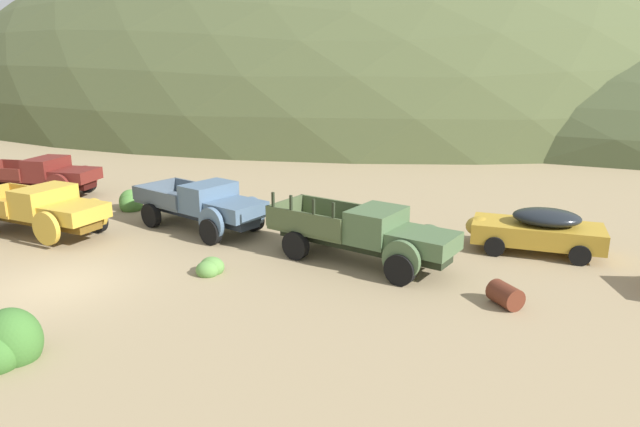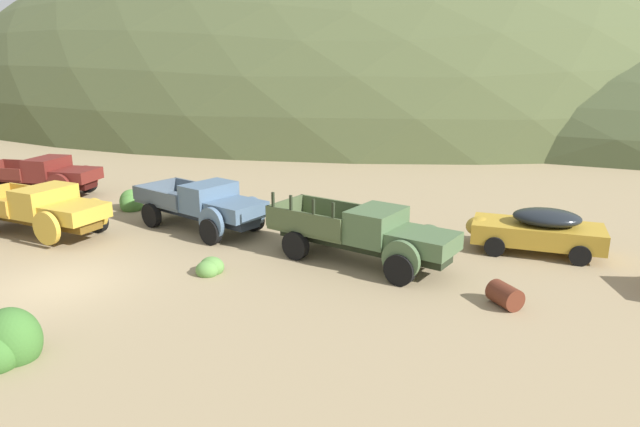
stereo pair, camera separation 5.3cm
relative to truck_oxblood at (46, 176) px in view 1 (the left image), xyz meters
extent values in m
plane|color=#998460|center=(9.17, -8.58, -1.01)|extent=(300.00, 300.00, 0.00)
ellipsoid|color=#4C5633|center=(-4.15, 52.12, -1.01)|extent=(100.51, 81.00, 42.59)
ellipsoid|color=#424C2D|center=(30.34, 61.21, -1.01)|extent=(109.44, 87.36, 25.20)
cube|color=black|center=(-0.41, -0.09, -0.35)|extent=(5.67, 1.83, 0.36)
cube|color=maroon|center=(1.63, 0.21, 0.11)|extent=(2.01, 2.04, 0.55)
cube|color=#B7B2A8|center=(2.44, 0.33, 0.08)|extent=(0.26, 1.23, 0.44)
cylinder|color=maroon|center=(1.55, -0.88, -0.25)|extent=(1.21, 0.36, 1.20)
cylinder|color=maroon|center=(1.23, 1.23, -0.25)|extent=(1.21, 0.36, 1.20)
cube|color=maroon|center=(0.11, -0.02, 0.36)|extent=(1.59, 2.23, 1.05)
cube|color=black|center=(0.69, 0.07, 0.57)|extent=(0.31, 1.74, 0.59)
cube|color=maroon|center=(-1.92, -0.32, -0.11)|extent=(3.11, 2.55, 0.12)
cube|color=maroon|center=(-2.08, 0.74, 0.23)|extent=(2.81, 0.52, 0.55)
cylinder|color=black|center=(1.23, 1.29, -0.53)|extent=(0.99, 0.42, 0.96)
cylinder|color=black|center=(-2.32, 0.75, -0.53)|extent=(0.99, 0.42, 0.96)
cube|color=brown|center=(4.58, -4.92, -0.35)|extent=(5.73, 1.52, 0.36)
cube|color=gold|center=(6.66, -5.11, 0.11)|extent=(1.94, 1.96, 0.55)
cube|color=#B7B2A8|center=(7.49, -5.18, 0.08)|extent=(0.19, 1.24, 0.44)
cylinder|color=gold|center=(6.33, -6.16, -0.25)|extent=(1.21, 0.29, 1.20)
cylinder|color=gold|center=(6.52, -4.02, -0.25)|extent=(1.21, 0.29, 1.20)
cube|color=gold|center=(5.12, -4.97, 0.36)|extent=(1.49, 2.19, 1.05)
cube|color=black|center=(5.70, -5.02, 0.57)|extent=(0.21, 1.76, 0.59)
cube|color=#B5882D|center=(3.04, -4.78, -0.11)|extent=(3.04, 2.42, 0.12)
cube|color=#B5882D|center=(3.14, -3.70, 0.23)|extent=(2.86, 0.36, 0.55)
cylinder|color=black|center=(6.52, -3.96, -0.53)|extent=(0.98, 0.37, 0.96)
cylinder|color=black|center=(2.91, -3.63, -0.53)|extent=(0.98, 0.37, 0.96)
cube|color=#262D39|center=(10.00, -2.09, -0.35)|extent=(5.55, 2.60, 0.36)
cube|color=slate|center=(11.94, -2.70, 0.11)|extent=(2.19, 2.17, 0.55)
cube|color=#B7B2A8|center=(12.71, -2.95, 0.08)|extent=(0.44, 1.15, 0.44)
cylinder|color=slate|center=(11.40, -3.61, -0.25)|extent=(1.20, 0.54, 1.20)
cylinder|color=slate|center=(12.03, -1.66, -0.25)|extent=(1.20, 0.54, 1.20)
cube|color=slate|center=(10.50, -2.25, 0.36)|extent=(1.82, 2.28, 1.05)
cube|color=black|center=(11.04, -2.42, 0.57)|extent=(0.56, 1.62, 0.59)
cube|color=#4D5B67|center=(8.56, -1.63, -0.11)|extent=(3.29, 2.82, 0.12)
cube|color=#4D5B67|center=(8.25, -2.61, 0.23)|extent=(2.69, 0.94, 0.55)
cube|color=#4D5B67|center=(8.88, -0.64, 0.23)|extent=(2.69, 0.94, 0.55)
cube|color=#4D5B67|center=(7.29, -1.22, 0.23)|extent=(0.73, 2.00, 0.55)
cylinder|color=black|center=(11.39, -3.66, -0.53)|extent=(1.00, 0.56, 0.96)
cylinder|color=black|center=(12.04, -1.61, -0.53)|extent=(1.00, 0.56, 0.96)
cylinder|color=black|center=(8.01, -2.58, -0.53)|extent=(1.00, 0.56, 0.96)
cylinder|color=black|center=(8.67, -0.53, -0.53)|extent=(1.00, 0.56, 0.96)
cube|color=#232B1B|center=(16.95, -3.48, -0.35)|extent=(6.06, 2.37, 0.36)
cube|color=#47603D|center=(19.10, -4.03, 0.11)|extent=(2.24, 2.05, 0.55)
cube|color=#B7B2A8|center=(19.95, -4.24, 0.08)|extent=(0.35, 1.11, 0.44)
cylinder|color=#47603D|center=(18.61, -4.90, -0.25)|extent=(1.21, 0.47, 1.20)
cylinder|color=#47603D|center=(19.09, -3.02, -0.25)|extent=(1.21, 0.47, 1.20)
cube|color=#47603D|center=(17.50, -3.62, 0.36)|extent=(1.81, 2.16, 1.05)
cube|color=black|center=(18.11, -3.78, 0.57)|extent=(0.44, 1.56, 0.59)
cube|color=#495735|center=(15.35, -3.08, -0.11)|extent=(3.43, 2.65, 0.12)
cube|color=#495735|center=(15.11, -4.03, 0.30)|extent=(2.97, 0.84, 0.70)
cube|color=#495735|center=(15.59, -2.13, 0.30)|extent=(2.97, 0.84, 0.70)
cube|color=#495735|center=(13.94, -2.72, 0.30)|extent=(0.58, 1.93, 0.70)
cube|color=#232B1B|center=(13.93, -3.73, 0.90)|extent=(0.10, 0.10, 0.50)
cube|color=#232B1B|center=(14.67, -3.92, 0.90)|extent=(0.10, 0.10, 0.50)
cube|color=#232B1B|center=(15.55, -4.14, 0.90)|extent=(0.10, 0.10, 0.50)
cube|color=#232B1B|center=(16.29, -4.33, 0.90)|extent=(0.10, 0.10, 0.50)
cylinder|color=black|center=(18.60, -4.95, -0.53)|extent=(1.00, 0.51, 0.96)
cylinder|color=black|center=(19.10, -2.97, -0.53)|extent=(1.00, 0.51, 0.96)
cylinder|color=black|center=(14.85, -4.00, -0.53)|extent=(1.00, 0.51, 0.96)
cylinder|color=black|center=(15.35, -2.02, -0.53)|extent=(1.00, 0.51, 0.96)
cube|color=#B28928|center=(22.33, -0.41, -0.33)|extent=(4.30, 1.90, 0.68)
ellipsoid|color=black|center=(22.59, -0.40, 0.27)|extent=(2.25, 1.64, 0.57)
ellipsoid|color=#B28928|center=(20.41, -0.45, -0.26)|extent=(0.97, 1.47, 0.61)
cylinder|color=black|center=(20.99, 0.47, -0.67)|extent=(0.68, 0.21, 0.68)
cylinder|color=black|center=(21.03, -1.34, -0.67)|extent=(0.68, 0.21, 0.68)
cylinder|color=black|center=(23.64, 0.52, -0.67)|extent=(0.68, 0.21, 0.68)
cylinder|color=black|center=(23.67, -1.29, -0.67)|extent=(0.68, 0.21, 0.68)
cylinder|color=#5B2819|center=(21.59, -5.39, -0.70)|extent=(1.05, 1.07, 0.62)
ellipsoid|color=#5B8E42|center=(14.49, -0.48, -0.84)|extent=(0.84, 0.75, 0.62)
ellipsoid|color=#5B8E42|center=(14.61, -0.43, -0.78)|extent=(1.02, 0.92, 0.84)
ellipsoid|color=#5B8E42|center=(14.55, -0.55, -0.80)|extent=(0.80, 0.72, 0.74)
ellipsoid|color=#4C8438|center=(5.40, -0.56, -0.70)|extent=(1.08, 0.98, 1.12)
ellipsoid|color=#4C8438|center=(5.55, -0.78, -0.76)|extent=(1.01, 0.91, 0.89)
ellipsoid|color=#3D702D|center=(11.26, -12.16, -0.74)|extent=(0.90, 0.81, 0.98)
ellipsoid|color=#3D702D|center=(11.47, -12.15, -0.59)|extent=(1.37, 1.23, 1.50)
ellipsoid|color=#5B8E42|center=(12.87, -6.03, -0.83)|extent=(0.79, 0.71, 0.64)
ellipsoid|color=#5B8E42|center=(12.85, -6.29, -0.85)|extent=(0.72, 0.65, 0.57)
ellipsoid|color=#5B8E42|center=(6.03, 1.77, -0.76)|extent=(0.88, 0.79, 0.90)
ellipsoid|color=#5B8E42|center=(6.27, 1.82, -0.87)|extent=(0.68, 0.62, 0.49)
ellipsoid|color=#5B8E42|center=(6.09, 1.79, -0.74)|extent=(1.02, 0.92, 0.96)
camera|label=1|loc=(21.88, -20.26, 5.45)|focal=31.54mm
camera|label=2|loc=(21.93, -20.25, 5.45)|focal=31.54mm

